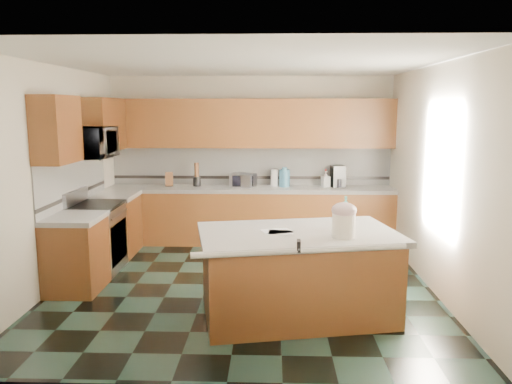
{
  "coord_description": "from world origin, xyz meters",
  "views": [
    {
      "loc": [
        0.36,
        -5.95,
        2.18
      ],
      "look_at": [
        0.15,
        0.35,
        1.12
      ],
      "focal_mm": 35.0,
      "sensor_mm": 36.0,
      "label": 1
    }
  ],
  "objects_px": {
    "soap_bottle_island": "(345,213)",
    "toaster_oven": "(243,180)",
    "knife_block": "(169,179)",
    "coffee_maker": "(338,176)",
    "treat_jar": "(344,226)",
    "island_top": "(298,234)",
    "island_base": "(297,277)"
  },
  "relations": [
    {
      "from": "knife_block",
      "to": "toaster_oven",
      "type": "bearing_deg",
      "value": -10.13
    },
    {
      "from": "soap_bottle_island",
      "to": "coffee_maker",
      "type": "bearing_deg",
      "value": 93.33
    },
    {
      "from": "treat_jar",
      "to": "toaster_oven",
      "type": "xyz_separation_m",
      "value": [
        -1.18,
        3.18,
        -0.01
      ]
    },
    {
      "from": "soap_bottle_island",
      "to": "treat_jar",
      "type": "bearing_deg",
      "value": -91.64
    },
    {
      "from": "soap_bottle_island",
      "to": "coffee_maker",
      "type": "height_order",
      "value": "soap_bottle_island"
    },
    {
      "from": "treat_jar",
      "to": "knife_block",
      "type": "xyz_separation_m",
      "value": [
        -2.39,
        3.18,
        -0.01
      ]
    },
    {
      "from": "treat_jar",
      "to": "coffee_maker",
      "type": "distance_m",
      "value": 3.23
    },
    {
      "from": "toaster_oven",
      "to": "coffee_maker",
      "type": "xyz_separation_m",
      "value": [
        1.53,
        0.03,
        0.06
      ]
    },
    {
      "from": "treat_jar",
      "to": "soap_bottle_island",
      "type": "distance_m",
      "value": 0.35
    },
    {
      "from": "island_top",
      "to": "treat_jar",
      "type": "relative_size",
      "value": 8.53
    },
    {
      "from": "island_top",
      "to": "treat_jar",
      "type": "height_order",
      "value": "treat_jar"
    },
    {
      "from": "knife_block",
      "to": "coffee_maker",
      "type": "height_order",
      "value": "coffee_maker"
    },
    {
      "from": "soap_bottle_island",
      "to": "toaster_oven",
      "type": "relative_size",
      "value": 0.93
    },
    {
      "from": "soap_bottle_island",
      "to": "coffee_maker",
      "type": "xyz_separation_m",
      "value": [
        0.29,
        2.87,
        -0.0
      ]
    },
    {
      "from": "island_base",
      "to": "island_top",
      "type": "distance_m",
      "value": 0.46
    },
    {
      "from": "island_top",
      "to": "toaster_oven",
      "type": "xyz_separation_m",
      "value": [
        -0.74,
        2.96,
        0.14
      ]
    },
    {
      "from": "island_top",
      "to": "soap_bottle_island",
      "type": "relative_size",
      "value": 5.79
    },
    {
      "from": "knife_block",
      "to": "island_base",
      "type": "bearing_deg",
      "value": -66.72
    },
    {
      "from": "island_base",
      "to": "island_top",
      "type": "relative_size",
      "value": 0.95
    },
    {
      "from": "island_top",
      "to": "toaster_oven",
      "type": "height_order",
      "value": "toaster_oven"
    },
    {
      "from": "treat_jar",
      "to": "coffee_maker",
      "type": "bearing_deg",
      "value": 93.26
    },
    {
      "from": "treat_jar",
      "to": "coffee_maker",
      "type": "xyz_separation_m",
      "value": [
        0.35,
        3.21,
        0.05
      ]
    },
    {
      "from": "knife_block",
      "to": "toaster_oven",
      "type": "relative_size",
      "value": 0.6
    },
    {
      "from": "treat_jar",
      "to": "island_base",
      "type": "bearing_deg",
      "value": 162.69
    },
    {
      "from": "treat_jar",
      "to": "knife_block",
      "type": "relative_size",
      "value": 1.05
    },
    {
      "from": "treat_jar",
      "to": "toaster_oven",
      "type": "relative_size",
      "value": 0.63
    },
    {
      "from": "soap_bottle_island",
      "to": "coffee_maker",
      "type": "relative_size",
      "value": 1.01
    },
    {
      "from": "island_top",
      "to": "knife_block",
      "type": "distance_m",
      "value": 3.55
    },
    {
      "from": "island_base",
      "to": "toaster_oven",
      "type": "bearing_deg",
      "value": 93.23
    },
    {
      "from": "island_top",
      "to": "soap_bottle_island",
      "type": "bearing_deg",
      "value": 2.66
    },
    {
      "from": "soap_bottle_island",
      "to": "toaster_oven",
      "type": "bearing_deg",
      "value": 122.77
    },
    {
      "from": "treat_jar",
      "to": "toaster_oven",
      "type": "height_order",
      "value": "treat_jar"
    }
  ]
}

